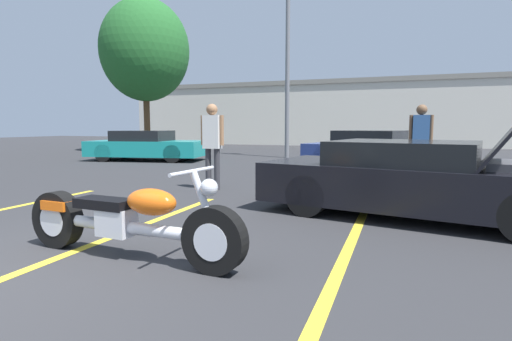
% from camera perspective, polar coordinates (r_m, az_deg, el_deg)
% --- Properties ---
extents(parking_stripe_middle, '(0.12, 4.84, 0.01)m').
position_cam_1_polar(parking_stripe_middle, '(5.35, -18.21, -8.33)').
color(parking_stripe_middle, yellow).
rests_on(parking_stripe_middle, ground).
extents(parking_stripe_back, '(0.12, 4.84, 0.01)m').
position_cam_1_polar(parking_stripe_back, '(4.29, 12.61, -11.82)').
color(parking_stripe_back, yellow).
rests_on(parking_stripe_back, ground).
extents(far_building, '(32.00, 4.20, 4.40)m').
position_cam_1_polar(far_building, '(28.86, 13.17, 8.21)').
color(far_building, beige).
rests_on(far_building, ground).
extents(light_pole, '(1.21, 0.28, 7.58)m').
position_cam_1_polar(light_pole, '(17.09, 4.81, 15.92)').
color(light_pole, slate).
rests_on(light_pole, ground).
extents(tree_background, '(4.54, 4.54, 7.83)m').
position_cam_1_polar(tree_background, '(22.21, -15.59, 16.20)').
color(tree_background, brown).
rests_on(tree_background, ground).
extents(motorcycle, '(2.61, 0.70, 0.94)m').
position_cam_1_polar(motorcycle, '(4.22, -17.81, -6.93)').
color(motorcycle, black).
rests_on(motorcycle, ground).
extents(show_car_hood_open, '(4.65, 2.69, 2.03)m').
position_cam_1_polar(show_car_hood_open, '(6.31, 21.97, -1.09)').
color(show_car_hood_open, black).
rests_on(show_car_hood_open, ground).
extents(parked_car_left_row, '(4.64, 2.66, 1.15)m').
position_cam_1_polar(parked_car_left_row, '(16.05, -15.35, 3.40)').
color(parked_car_left_row, teal).
rests_on(parked_car_left_row, ground).
extents(parked_car_right_row, '(4.73, 3.04, 1.19)m').
position_cam_1_polar(parked_car_right_row, '(13.42, 16.43, 2.89)').
color(parked_car_right_row, navy).
rests_on(parked_car_right_row, ground).
extents(spectator_near_motorcycle, '(0.52, 0.24, 1.82)m').
position_cam_1_polar(spectator_near_motorcycle, '(10.01, 22.47, 4.55)').
color(spectator_near_motorcycle, '#333338').
rests_on(spectator_near_motorcycle, ground).
extents(spectator_by_show_car, '(0.52, 0.23, 1.79)m').
position_cam_1_polar(spectator_by_show_car, '(8.35, -6.27, 4.54)').
color(spectator_by_show_car, '#333338').
rests_on(spectator_by_show_car, ground).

